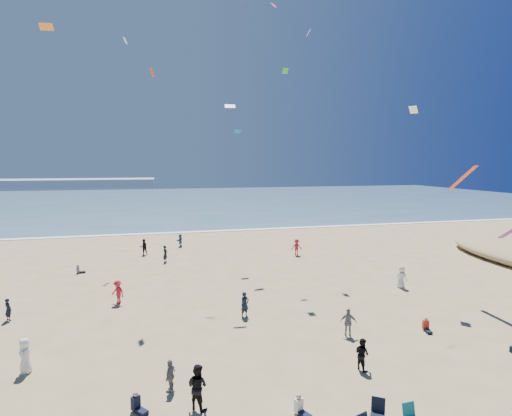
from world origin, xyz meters
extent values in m
cube|color=#476B84|center=(0.00, 95.00, 0.03)|extent=(220.00, 100.00, 0.06)
cube|color=white|center=(0.00, 45.00, 0.04)|extent=(220.00, 1.20, 0.08)
cube|color=#7A8EA8|center=(-60.00, 170.00, 1.60)|extent=(110.00, 20.00, 3.20)
imported|color=black|center=(-1.77, 2.69, 0.94)|extent=(1.16, 1.14, 1.88)
imported|color=black|center=(2.17, 11.80, 0.84)|extent=(0.72, 0.61, 1.67)
imported|color=black|center=(-2.63, 27.90, 0.86)|extent=(0.64, 0.74, 1.72)
imported|color=gray|center=(7.43, 7.53, 0.82)|extent=(1.04, 0.76, 1.65)
imported|color=red|center=(11.38, 27.68, 0.89)|extent=(1.20, 0.74, 1.78)
imported|color=black|center=(-4.88, 31.77, 0.88)|extent=(1.04, 0.93, 1.77)
imported|color=navy|center=(-0.75, 35.26, 0.76)|extent=(1.04, 1.47, 1.52)
imported|color=black|center=(-12.67, 14.81, 0.73)|extent=(0.63, 0.61, 1.46)
imported|color=gray|center=(-2.82, 4.20, 0.73)|extent=(0.70, 0.93, 1.46)
imported|color=silver|center=(15.75, 14.79, 0.90)|extent=(0.91, 1.04, 1.79)
imported|color=red|center=(-6.16, 16.43, 0.85)|extent=(1.23, 1.21, 1.70)
imported|color=black|center=(6.33, 3.90, 0.79)|extent=(0.82, 0.92, 1.57)
imported|color=white|center=(-9.55, 7.47, 0.86)|extent=(0.67, 0.91, 1.71)
cube|color=#461D92|center=(2.35, 17.79, 14.35)|extent=(0.82, 0.48, 0.32)
cube|color=green|center=(7.64, 20.60, 17.84)|extent=(0.52, 0.56, 0.38)
cube|color=#FF6477|center=(8.59, 27.51, 25.77)|extent=(0.67, 0.69, 0.52)
cube|color=blue|center=(4.77, 27.23, 13.18)|extent=(0.69, 0.32, 0.34)
cube|color=#C5481A|center=(-3.33, 18.28, 16.65)|extent=(0.37, 0.78, 0.58)
cube|color=white|center=(11.92, 26.37, 23.05)|extent=(0.54, 0.78, 0.59)
cube|color=white|center=(16.16, 14.77, 14.13)|extent=(0.80, 0.81, 0.51)
cube|color=white|center=(-6.18, 33.81, 23.14)|extent=(0.46, 0.62, 0.69)
cube|color=orange|center=(-9.93, 16.72, 18.86)|extent=(0.87, 0.35, 0.39)
cube|color=#ED4618|center=(18.59, 12.01, 8.96)|extent=(0.35, 2.64, 1.87)
camera|label=1|loc=(-3.10, -12.86, 10.06)|focal=28.00mm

